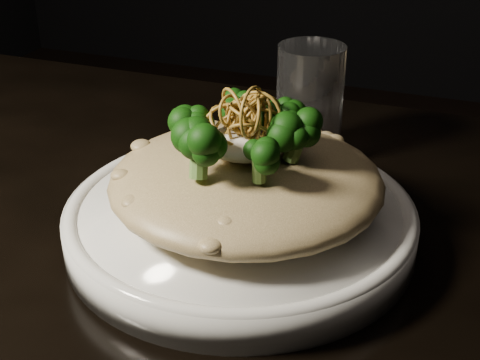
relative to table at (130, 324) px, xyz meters
The scene contains 7 objects.
table is the anchor object (origin of this frame).
plate 0.14m from the table, 30.24° to the left, with size 0.29×0.29×0.03m, color silver.
risotto 0.17m from the table, 29.42° to the left, with size 0.23×0.23×0.05m, color brown.
broccoli 0.21m from the table, 29.37° to the left, with size 0.14×0.14×0.05m, color black, non-canonical shape.
cheese 0.20m from the table, 29.49° to the left, with size 0.07×0.07×0.02m, color silver.
shallots 0.23m from the table, 29.24° to the left, with size 0.06×0.06×0.04m, color brown, non-canonical shape.
drinking_glass 0.28m from the table, 66.60° to the left, with size 0.07×0.07×0.12m, color white.
Camera 1 is at (0.26, -0.40, 1.06)m, focal length 50.00 mm.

